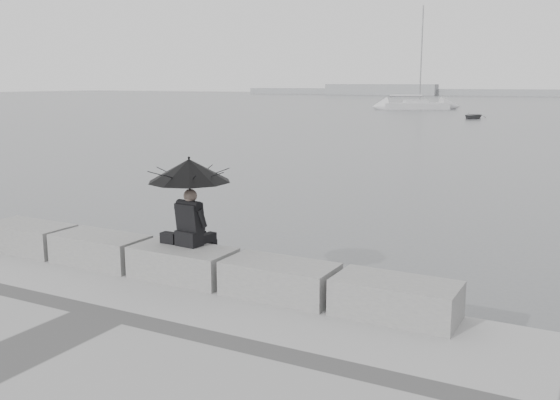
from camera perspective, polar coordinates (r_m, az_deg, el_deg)
The scene contains 11 objects.
ground at distance 10.36m, azimuth -7.24°, elevation -9.12°, with size 360.00×360.00×0.00m, color #4F5255.
stone_block_far_left at distance 12.08m, azimuth -21.90°, elevation -3.22°, with size 1.60×0.80×0.50m, color slate.
stone_block_left at distance 10.86m, azimuth -16.09°, elevation -4.37°, with size 1.60×0.80×0.50m, color slate.
stone_block_centre at distance 9.78m, azimuth -8.88°, elevation -5.74°, with size 1.60×0.80×0.50m, color slate.
stone_block_right at distance 8.90m, azimuth -0.02°, elevation -7.29°, with size 1.60×0.80×0.50m, color slate.
stone_block_far_right at distance 8.27m, azimuth 10.54°, elevation -8.90°, with size 1.60×0.80×0.50m, color slate.
seated_person at distance 9.64m, azimuth -8.31°, elevation 1.83°, with size 1.29×1.29×1.39m.
bag at distance 10.00m, azimuth -10.09°, elevation -3.43°, with size 0.26×0.15×0.17m, color black.
distant_landmass at distance 163.02m, azimuth 23.64°, elevation 8.98°, with size 180.00×8.00×2.80m.
sailboat_left at distance 82.17m, azimuth 12.27°, elevation 8.46°, with size 8.30×6.46×12.90m.
dinghy at distance 62.89m, azimuth 17.18°, elevation 7.35°, with size 3.05×1.29×0.52m, color slate.
Camera 1 is at (5.70, -7.90, 3.51)m, focal length 40.00 mm.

